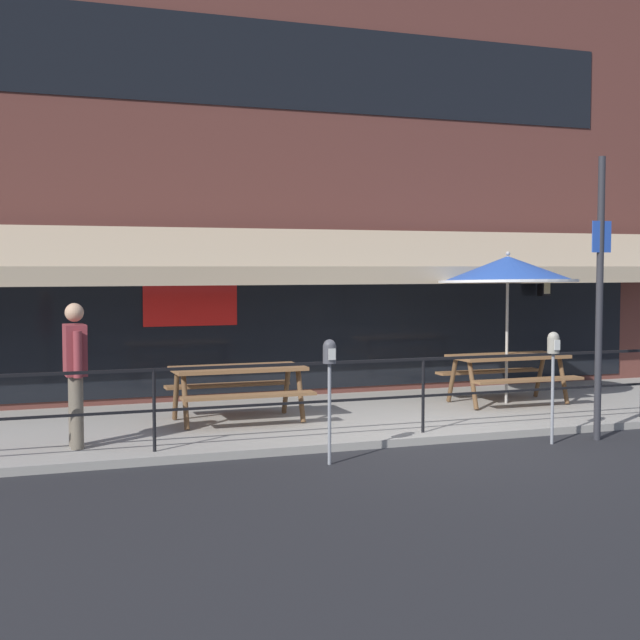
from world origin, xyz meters
TOP-DOWN VIEW (x-y plane):
  - ground_plane at (0.00, 0.00)m, footprint 120.00×120.00m
  - patio_deck at (0.00, 2.00)m, footprint 15.00×4.00m
  - restaurant_building at (0.00, 4.23)m, footprint 15.00×1.60m
  - patio_railing at (0.00, 0.30)m, footprint 13.84×0.04m
  - picnic_table_left at (-2.03, 1.89)m, footprint 1.80×1.42m
  - picnic_table_centre at (2.34, 2.04)m, footprint 1.80×1.42m
  - patio_umbrella_centre at (2.34, 2.08)m, footprint 2.14×2.14m
  - pedestrian_walking at (-4.28, 0.84)m, footprint 0.25×0.62m
  - parking_meter_near at (-1.63, -0.61)m, footprint 0.15×0.16m
  - parking_meter_far at (1.42, -0.48)m, footprint 0.15×0.16m
  - street_sign_pole at (2.13, -0.45)m, footprint 0.28×0.09m

SIDE VIEW (x-z plane):
  - ground_plane at x=0.00m, z-range 0.00..0.00m
  - patio_deck at x=0.00m, z-range 0.00..0.10m
  - picnic_table_left at x=-2.03m, z-range 0.33..1.08m
  - picnic_table_centre at x=2.34m, z-range 0.33..1.08m
  - patio_railing at x=0.00m, z-range 0.32..1.28m
  - pedestrian_walking at x=-4.28m, z-range 0.20..1.91m
  - parking_meter_near at x=-1.63m, z-range 0.44..1.86m
  - parking_meter_far at x=1.42m, z-range 0.44..1.86m
  - street_sign_pole at x=2.13m, z-range 0.06..3.69m
  - patio_umbrella_centre at x=2.34m, z-range 0.99..3.37m
  - restaurant_building at x=0.00m, z-range -0.03..7.79m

